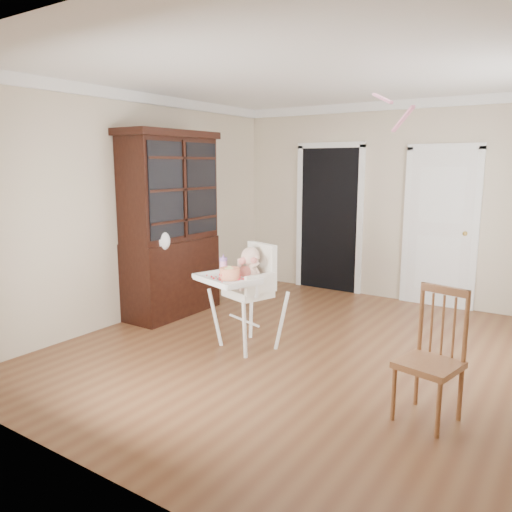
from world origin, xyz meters
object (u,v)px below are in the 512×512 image
Objects in this scene: dining_chair at (431,360)px; high_chair at (248,283)px; sippy_cup at (223,264)px; cake at (230,274)px; china_cabinet at (170,225)px.

high_chair is at bearing 178.59° from dining_chair.
high_chair is at bearing 3.09° from sippy_cup.
cake is 0.34m from sippy_cup.
high_chair is 1.11× the size of dining_chair.
china_cabinet is at bearing 176.84° from dining_chair.
sippy_cup is 2.32m from dining_chair.
high_chair is at bearing -17.48° from china_cabinet.
dining_chair reaches higher than cake.
high_chair is at bearing 80.49° from cake.
cake is 1.63m from china_cabinet.
cake is 2.04m from dining_chair.
cake is 1.29× the size of sippy_cup.
high_chair is 0.49× the size of china_cabinet.
high_chair is 1.61m from china_cabinet.
cake is 0.25× the size of dining_chair.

